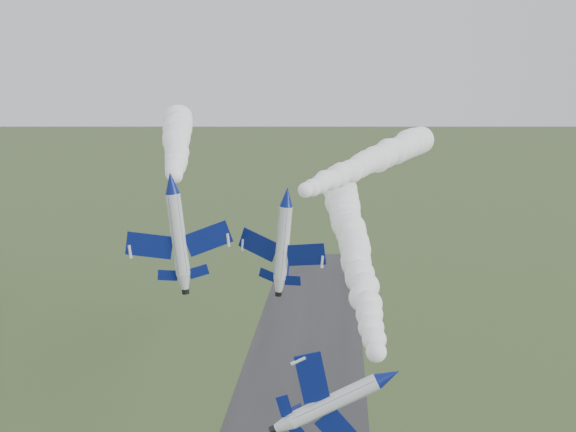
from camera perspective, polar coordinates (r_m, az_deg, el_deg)
name	(u,v)px	position (r m, az deg, el deg)	size (l,w,h in m)	color
jet_lead	(389,376)	(51.76, 8.96, -13.91)	(4.36, 11.24, 8.37)	silver
smoke_trail_jet_lead	(350,233)	(88.68, 5.53, -1.48)	(5.86, 75.49, 5.86)	white
jet_pair_left	(171,183)	(70.08, -10.35, 2.93)	(11.60, 13.70, 3.44)	silver
smoke_trail_jet_pair_left	(177,139)	(104.64, -9.87, 6.75)	(5.39, 63.08, 5.39)	white
jet_pair_right	(286,197)	(69.39, -0.14, 1.74)	(10.47, 12.14, 3.13)	silver
smoke_trail_jet_pair_right	(377,159)	(99.71, 7.88, 5.05)	(5.16, 59.65, 5.16)	white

